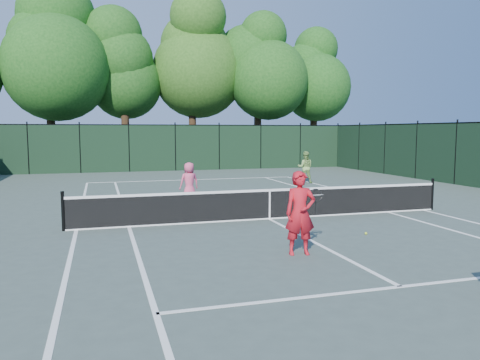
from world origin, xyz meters
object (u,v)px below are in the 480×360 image
object	(u,v)px
coach	(300,213)
loose_ball_midcourt	(366,233)
player_pink	(189,182)
player_green	(305,167)

from	to	relation	value
coach	loose_ball_midcourt	world-z (taller)	coach
player_pink	player_green	bearing A→B (deg)	-155.18
coach	player_green	world-z (taller)	coach
coach	player_pink	size ratio (longest dim) A/B	1.21
player_green	loose_ball_midcourt	xyz separation A→B (m)	(-3.53, -11.40, -0.77)
player_pink	player_green	world-z (taller)	player_green
player_pink	player_green	xyz separation A→B (m)	(6.82, 4.60, 0.06)
player_green	loose_ball_midcourt	world-z (taller)	player_green
coach	loose_ball_midcourt	xyz separation A→B (m)	(2.40, 1.27, -0.86)
player_green	player_pink	bearing A→B (deg)	57.78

